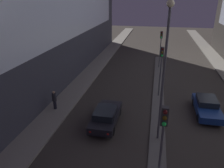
{
  "coord_description": "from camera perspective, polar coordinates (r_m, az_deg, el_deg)",
  "views": [
    {
      "loc": [
        -0.61,
        -5.05,
        9.53
      ],
      "look_at": [
        -4.62,
        14.63,
        1.2
      ],
      "focal_mm": 35.0,
      "sensor_mm": 36.0,
      "label": 1
    }
  ],
  "objects": [
    {
      "name": "car_left_lane",
      "position": [
        17.2,
        -1.57,
        -8.3
      ],
      "size": [
        1.82,
        4.57,
        1.4
      ],
      "color": "black",
      "rests_on": "ground"
    },
    {
      "name": "traffic_light_far",
      "position": [
        30.1,
        12.68,
        10.8
      ],
      "size": [
        0.32,
        0.42,
        4.9
      ],
      "color": "#4C4C51",
      "rests_on": "median_strip"
    },
    {
      "name": "traffic_light_mid",
      "position": [
        21.08,
        12.78,
        5.87
      ],
      "size": [
        0.32,
        0.42,
        4.9
      ],
      "color": "#4C4C51",
      "rests_on": "median_strip"
    },
    {
      "name": "median_strip",
      "position": [
        22.56,
        11.99,
        -2.84
      ],
      "size": [
        1.11,
        28.83,
        0.11
      ],
      "color": "#56544F",
      "rests_on": "ground"
    },
    {
      "name": "traffic_light_near",
      "position": [
        10.4,
        13.14,
        -12.35
      ],
      "size": [
        0.32,
        0.42,
        4.9
      ],
      "color": "#4C4C51",
      "rests_on": "median_strip"
    },
    {
      "name": "pedestrian_on_left_sidewalk",
      "position": [
        19.56,
        -14.82,
        -3.95
      ],
      "size": [
        0.37,
        0.37,
        1.7
      ],
      "color": "black",
      "rests_on": "sidewalk_left"
    },
    {
      "name": "car_right_lane",
      "position": [
        20.26,
        23.52,
        -5.33
      ],
      "size": [
        1.84,
        4.54,
        1.36
      ],
      "color": "navy",
      "rests_on": "ground"
    },
    {
      "name": "street_lamp",
      "position": [
        13.71,
        13.69,
        6.05
      ],
      "size": [
        0.45,
        0.45,
        9.15
      ],
      "color": "#4C4C51",
      "rests_on": "median_strip"
    }
  ]
}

